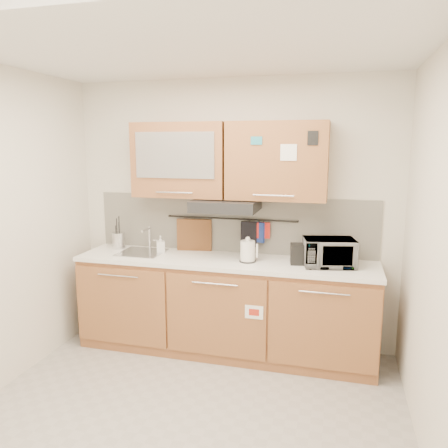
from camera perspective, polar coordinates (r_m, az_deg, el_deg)
The scene contains 20 objects.
floor at distance 3.45m, azimuth -5.54°, elevation -24.67°, with size 3.20×3.20×0.00m, color #9E9993.
ceiling at distance 2.89m, azimuth -6.51°, elevation 22.71°, with size 3.20×3.20×0.00m, color white.
wall_back at distance 4.32m, azimuth 1.08°, elevation 1.32°, with size 3.20×3.20×0.00m, color silver.
wall_right at distance 2.79m, azimuth 26.60°, elevation -4.85°, with size 3.00×3.00×0.00m, color silver.
base_cabinet at distance 4.26m, azimuth 0.04°, elevation -11.27°, with size 2.80×0.64×0.88m.
countertop at distance 4.11m, azimuth 0.03°, elevation -4.86°, with size 2.82×0.62×0.04m, color white.
backsplash at distance 4.32m, azimuth 1.04°, elevation -0.01°, with size 2.80×0.02×0.56m, color silver.
upper_cabinets at distance 4.09m, azimuth 0.45°, elevation 8.30°, with size 1.82×0.37×0.70m.
range_hood at distance 4.06m, azimuth 0.25°, elevation 2.46°, with size 0.60×0.46×0.10m, color black.
sink at distance 4.40m, azimuth -10.67°, elevation -3.66°, with size 0.42×0.40×0.26m.
utensil_rail at distance 4.27m, azimuth 0.92°, elevation 0.69°, with size 0.02×0.02×1.30m, color black.
utensil_crock at distance 4.62m, azimuth -13.58°, elevation -2.08°, with size 0.15×0.15×0.33m.
kettle at distance 3.99m, azimuth 3.12°, elevation -3.66°, with size 0.17×0.16×0.23m.
toaster at distance 3.98m, azimuth 10.40°, elevation -3.86°, with size 0.26×0.18×0.18m.
microwave at distance 3.95m, azimuth 13.54°, elevation -3.64°, with size 0.44×0.30×0.24m, color #999999.
soap_bottle at distance 4.36m, azimuth -8.28°, elevation -2.64°, with size 0.08×0.08×0.17m, color #999999.
cutting_board at distance 4.41m, azimuth -3.91°, elevation -2.15°, with size 0.35×0.03×0.43m, color brown.
oven_mitt at distance 4.22m, azimuth 4.55°, elevation -1.08°, with size 0.12×0.03×0.20m, color navy.
dark_pouch at distance 4.25m, azimuth 3.28°, elevation -1.34°, with size 0.16×0.04×0.24m, color black.
pot_holder at distance 4.21m, azimuth 5.17°, elevation -0.84°, with size 0.13×0.02×0.15m, color red.
Camera 1 is at (1.01, -2.64, 1.98)m, focal length 35.00 mm.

